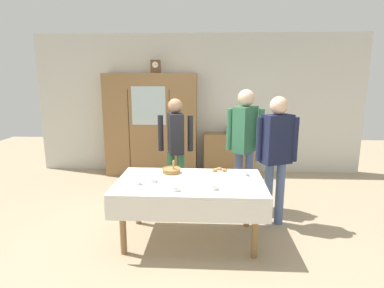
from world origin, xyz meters
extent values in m
plane|color=tan|center=(0.00, 0.00, 0.00)|extent=(12.00, 12.00, 0.00)
cube|color=silver|center=(0.00, 2.65, 1.35)|extent=(6.40, 0.10, 2.70)
cylinder|color=olive|center=(-0.71, -0.57, 0.35)|extent=(0.07, 0.07, 0.69)
cylinder|color=olive|center=(0.71, -0.57, 0.35)|extent=(0.07, 0.07, 0.69)
cylinder|color=olive|center=(-0.71, 0.17, 0.35)|extent=(0.07, 0.07, 0.69)
cylinder|color=olive|center=(0.71, 0.17, 0.35)|extent=(0.07, 0.07, 0.69)
cube|color=white|center=(0.00, -0.20, 0.71)|extent=(1.70, 1.01, 0.03)
cube|color=white|center=(0.00, -0.71, 0.57)|extent=(1.70, 0.01, 0.24)
cube|color=olive|center=(-0.90, 2.35, 0.98)|extent=(1.74, 0.45, 1.96)
cube|color=silver|center=(-0.90, 2.13, 1.37)|extent=(0.63, 0.01, 0.70)
cube|color=black|center=(-1.28, 2.13, 0.88)|extent=(0.01, 0.01, 1.57)
cube|color=black|center=(-0.52, 2.13, 0.88)|extent=(0.01, 0.01, 1.57)
cube|color=brown|center=(-0.79, 2.35, 2.08)|extent=(0.18, 0.10, 0.24)
cylinder|color=white|center=(-0.79, 2.30, 2.11)|extent=(0.11, 0.01, 0.11)
cube|color=black|center=(-0.79, 2.30, 2.12)|extent=(0.00, 0.00, 0.04)
cube|color=black|center=(-0.77, 2.30, 2.11)|extent=(0.05, 0.00, 0.00)
cube|color=olive|center=(0.61, 2.41, 0.41)|extent=(0.98, 0.35, 0.81)
cube|color=#3D754C|center=(0.61, 2.41, 0.83)|extent=(0.15, 0.20, 0.03)
cube|color=#3D754C|center=(0.61, 2.41, 0.86)|extent=(0.12, 0.22, 0.03)
cube|color=#664C7A|center=(0.61, 2.41, 0.90)|extent=(0.16, 0.22, 0.04)
cube|color=#99332D|center=(0.61, 2.41, 0.93)|extent=(0.13, 0.22, 0.02)
cylinder|color=white|center=(-0.14, -0.55, 0.73)|extent=(0.13, 0.13, 0.01)
cylinder|color=white|center=(-0.14, -0.55, 0.76)|extent=(0.08, 0.08, 0.05)
torus|color=white|center=(-0.10, -0.55, 0.76)|extent=(0.04, 0.01, 0.04)
cylinder|color=white|center=(-0.42, -0.28, 0.73)|extent=(0.13, 0.13, 0.01)
cylinder|color=white|center=(-0.42, -0.28, 0.76)|extent=(0.08, 0.08, 0.05)
torus|color=white|center=(-0.38, -0.28, 0.76)|extent=(0.04, 0.01, 0.04)
cylinder|color=#47230F|center=(-0.42, -0.28, 0.78)|extent=(0.06, 0.06, 0.01)
cylinder|color=white|center=(0.26, -0.49, 0.73)|extent=(0.13, 0.13, 0.01)
cylinder|color=white|center=(0.26, -0.49, 0.76)|extent=(0.08, 0.08, 0.05)
torus|color=white|center=(0.30, -0.49, 0.76)|extent=(0.04, 0.01, 0.04)
cylinder|color=#47230F|center=(0.26, -0.49, 0.78)|extent=(0.06, 0.06, 0.01)
cylinder|color=white|center=(-0.58, -0.36, 0.73)|extent=(0.13, 0.13, 0.01)
cylinder|color=white|center=(-0.58, -0.36, 0.76)|extent=(0.08, 0.08, 0.05)
torus|color=white|center=(-0.54, -0.36, 0.76)|extent=(0.04, 0.01, 0.04)
cylinder|color=#47230F|center=(-0.58, -0.36, 0.78)|extent=(0.06, 0.06, 0.01)
cylinder|color=white|center=(0.65, 0.03, 0.73)|extent=(0.13, 0.13, 0.01)
cylinder|color=white|center=(0.65, 0.03, 0.76)|extent=(0.08, 0.08, 0.05)
torus|color=white|center=(0.69, 0.03, 0.76)|extent=(0.04, 0.01, 0.04)
cylinder|color=#47230F|center=(0.65, 0.03, 0.78)|extent=(0.06, 0.06, 0.01)
cylinder|color=#9E7542|center=(-0.25, 0.11, 0.75)|extent=(0.22, 0.22, 0.05)
torus|color=#9E7542|center=(-0.25, 0.11, 0.77)|extent=(0.24, 0.24, 0.02)
cylinder|color=tan|center=(-0.23, 0.09, 0.82)|extent=(0.02, 0.02, 0.12)
cylinder|color=tan|center=(-0.22, 0.11, 0.82)|extent=(0.02, 0.04, 0.12)
cylinder|color=tan|center=(-0.23, 0.12, 0.82)|extent=(0.02, 0.03, 0.12)
cylinder|color=white|center=(0.35, 0.15, 0.73)|extent=(0.28, 0.28, 0.01)
ellipsoid|color=#BC7F3D|center=(0.41, 0.16, 0.75)|extent=(0.07, 0.05, 0.04)
ellipsoid|color=#BC7F3D|center=(0.35, 0.21, 0.75)|extent=(0.07, 0.05, 0.04)
ellipsoid|color=#BC7F3D|center=(0.29, 0.15, 0.75)|extent=(0.07, 0.05, 0.04)
cube|color=silver|center=(-0.24, -0.22, 0.73)|extent=(0.10, 0.01, 0.00)
ellipsoid|color=silver|center=(-0.18, -0.22, 0.73)|extent=(0.03, 0.02, 0.01)
cube|color=silver|center=(-0.67, -0.09, 0.73)|extent=(0.10, 0.01, 0.00)
ellipsoid|color=silver|center=(-0.61, -0.09, 0.73)|extent=(0.03, 0.02, 0.01)
cylinder|color=#33704C|center=(-0.36, 0.91, 0.39)|extent=(0.11, 0.11, 0.79)
cylinder|color=#33704C|center=(-0.21, 0.91, 0.39)|extent=(0.11, 0.11, 0.79)
cube|color=#232328|center=(-0.28, 0.91, 1.08)|extent=(0.28, 0.40, 0.59)
sphere|color=tan|center=(-0.28, 0.91, 1.48)|extent=(0.21, 0.21, 0.21)
cylinder|color=#232328|center=(-0.50, 0.91, 1.08)|extent=(0.08, 0.08, 0.53)
cylinder|color=#232328|center=(-0.06, 0.91, 1.08)|extent=(0.08, 0.08, 0.53)
cylinder|color=slate|center=(0.99, 0.26, 0.41)|extent=(0.11, 0.11, 0.83)
cylinder|color=slate|center=(1.14, 0.26, 0.41)|extent=(0.11, 0.11, 0.83)
cube|color=#191E38|center=(1.06, 0.26, 1.14)|extent=(0.41, 0.33, 0.62)
sphere|color=#DBB293|center=(1.06, 0.26, 1.56)|extent=(0.22, 0.22, 0.22)
cylinder|color=#191E38|center=(0.84, 0.26, 1.14)|extent=(0.08, 0.08, 0.56)
cylinder|color=#191E38|center=(1.28, 0.26, 1.14)|extent=(0.08, 0.08, 0.56)
cylinder|color=slate|center=(0.64, 0.73, 0.43)|extent=(0.11, 0.11, 0.86)
cylinder|color=slate|center=(0.79, 0.73, 0.43)|extent=(0.11, 0.11, 0.86)
cube|color=#33704C|center=(0.72, 0.73, 1.18)|extent=(0.38, 0.41, 0.64)
sphere|color=#DBB293|center=(0.72, 0.73, 1.61)|extent=(0.23, 0.23, 0.23)
cylinder|color=#33704C|center=(0.50, 0.73, 1.18)|extent=(0.08, 0.08, 0.58)
cylinder|color=#33704C|center=(0.94, 0.73, 1.18)|extent=(0.08, 0.08, 0.58)
camera|label=1|loc=(0.21, -3.72, 1.92)|focal=30.03mm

